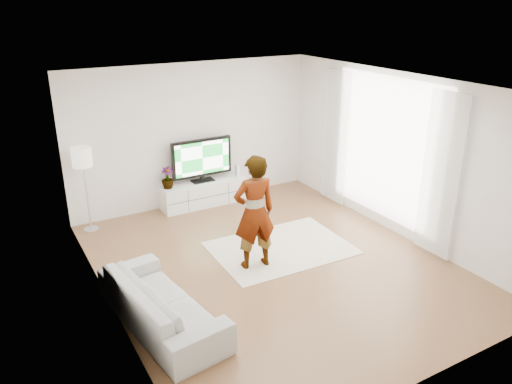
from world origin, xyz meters
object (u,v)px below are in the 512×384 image
media_console (204,193)px  player (254,212)px  television (202,159)px  floor_lamp (82,161)px  rug (281,248)px  sofa (161,303)px

media_console → player: (-0.34, -2.66, 0.66)m
television → floor_lamp: bearing=-177.7°
player → floor_lamp: size_ratio=1.17×
television → rug: (0.33, -2.41, -0.96)m
rug → floor_lamp: floor_lamp is taller
media_console → sofa: sofa is taller
media_console → player: bearing=-97.3°
rug → sofa: 2.64m
player → media_console: bearing=-90.2°
media_console → rug: media_console is taller
television → player: player is taller
media_console → floor_lamp: size_ratio=1.14×
media_console → sofa: (-2.10, -3.37, 0.07)m
media_console → floor_lamp: bearing=-178.4°
rug → television: bearing=97.7°
rug → media_console: bearing=97.8°
rug → sofa: bearing=-157.9°
television → sofa: (-2.10, -3.39, -0.65)m
rug → floor_lamp: 3.71m
television → rug: television is taller
media_console → sofa: size_ratio=0.81×
television → sofa: bearing=-121.7°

